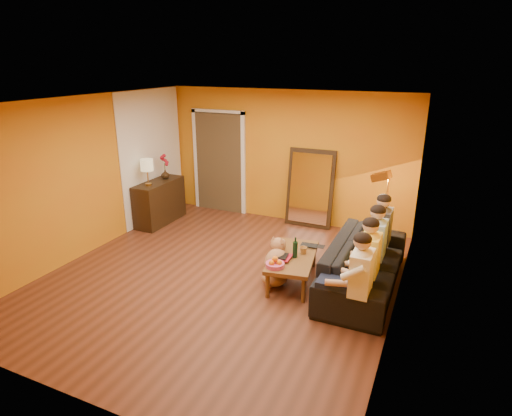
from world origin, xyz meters
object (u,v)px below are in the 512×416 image
at_px(sideboard, 160,202).
at_px(person_far_right, 382,232).
at_px(person_far_left, 361,280).
at_px(tumbler, 303,250).
at_px(table_lamp, 147,172).
at_px(floor_lamp, 385,216).
at_px(coffee_table, 292,268).
at_px(person_mid_right, 376,246).
at_px(wine_bottle, 295,247).
at_px(mirror_frame, 310,188).
at_px(laptop, 312,247).
at_px(sofa, 364,264).
at_px(vase, 165,174).
at_px(dog, 276,262).
at_px(person_mid_left, 369,262).

xyz_separation_m(sideboard, person_far_right, (4.37, -0.28, 0.18)).
xyz_separation_m(person_far_left, tumbler, (-0.99, 0.82, -0.14)).
xyz_separation_m(table_lamp, floor_lamp, (4.34, 0.46, -0.39)).
xyz_separation_m(coffee_table, person_mid_right, (1.11, 0.40, 0.40)).
bearing_deg(tumbler, person_far_right, 39.90).
bearing_deg(sideboard, person_far_left, -23.82).
bearing_deg(tumbler, wine_bottle, -112.38).
bearing_deg(wine_bottle, tumbler, 67.62).
bearing_deg(person_mid_right, mirror_frame, 129.61).
height_order(tumbler, laptop, tumbler).
xyz_separation_m(sofa, tumbler, (-0.86, -0.18, 0.13)).
bearing_deg(person_far_right, mirror_frame, 139.30).
relative_size(laptop, vase, 2.04).
distance_m(sofa, dog, 1.26).
height_order(person_mid_left, person_mid_right, same).
distance_m(coffee_table, wine_bottle, 0.37).
bearing_deg(dog, laptop, 67.36).
height_order(sideboard, sofa, sideboard).
bearing_deg(table_lamp, wine_bottle, -16.45).
bearing_deg(sofa, laptop, 86.30).
bearing_deg(tumbler, sideboard, 161.86).
relative_size(floor_lamp, dog, 2.09).
bearing_deg(mirror_frame, person_mid_left, -57.28).
bearing_deg(sofa, person_mid_right, -52.43).
bearing_deg(wine_bottle, person_far_right, 43.26).
distance_m(sofa, vase, 4.44).
xyz_separation_m(sofa, wine_bottle, (-0.93, -0.35, 0.23)).
height_order(sofa, vase, vase).
xyz_separation_m(coffee_table, floor_lamp, (1.08, 1.39, 0.51)).
relative_size(floor_lamp, vase, 8.09).
xyz_separation_m(dog, tumbler, (0.32, 0.27, 0.13)).
bearing_deg(person_mid_right, dog, -157.26).
distance_m(tumbler, vase, 3.67).
relative_size(coffee_table, tumbler, 10.99).
distance_m(tumbler, laptop, 0.24).
bearing_deg(vase, person_far_left, -26.50).
xyz_separation_m(dog, person_far_right, (1.31, 1.10, 0.27)).
bearing_deg(person_far_left, sideboard, 156.18).
distance_m(sofa, tumbler, 0.89).
relative_size(person_far_left, laptop, 3.36).
bearing_deg(person_mid_right, person_far_left, -90.00).
distance_m(sideboard, person_far_left, 4.78).
relative_size(floor_lamp, person_far_right, 1.18).
distance_m(table_lamp, person_far_left, 4.69).
height_order(person_far_left, person_mid_left, same).
distance_m(person_far_left, tumbler, 1.29).
distance_m(table_lamp, laptop, 3.55).
bearing_deg(table_lamp, dog, -19.37).
distance_m(sideboard, sofa, 4.34).
xyz_separation_m(mirror_frame, sideboard, (-2.79, -1.08, -0.34)).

